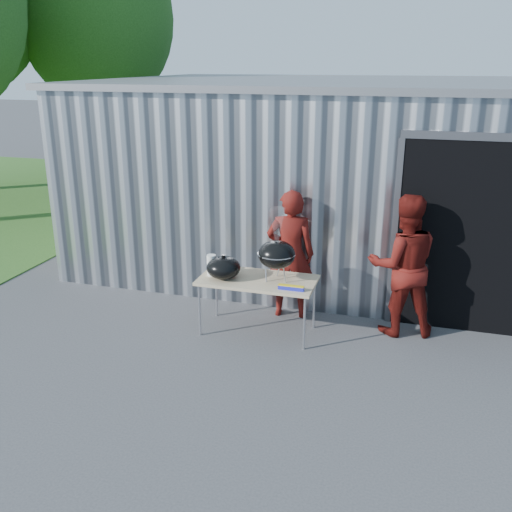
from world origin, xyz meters
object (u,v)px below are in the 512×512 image
(kettle_grill, at_px, (277,249))
(person_bystander, at_px, (403,265))
(person_cook, at_px, (290,254))
(folding_table, at_px, (258,282))

(kettle_grill, distance_m, person_bystander, 1.64)
(person_cook, distance_m, person_bystander, 1.51)
(folding_table, distance_m, person_bystander, 1.87)
(person_bystander, bearing_deg, kettle_grill, 3.53)
(folding_table, bearing_deg, person_bystander, 16.83)
(folding_table, bearing_deg, kettle_grill, 5.45)
(folding_table, xyz_separation_m, kettle_grill, (0.24, 0.02, 0.45))
(person_cook, height_order, person_bystander, person_bystander)
(kettle_grill, bearing_deg, folding_table, -174.55)
(kettle_grill, height_order, person_cook, person_cook)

